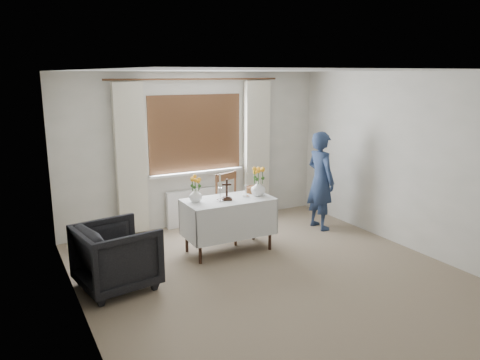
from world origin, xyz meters
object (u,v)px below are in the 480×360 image
Objects in this scene: wooden_cross at (227,190)px; flower_vase_left at (196,195)px; armchair at (117,256)px; flower_vase_right at (258,188)px; wooden_chair at (235,207)px; person at (321,181)px; altar_table at (228,225)px.

wooden_cross reaches higher than flower_vase_left.
armchair is 2.23m from flower_vase_right.
wooden_chair is at bearing 22.55° from flower_vase_left.
person is at bearing 28.21° from wooden_cross.
person reaches higher than armchair.
altar_table is 0.67m from flower_vase_left.
wooden_cross is (1.63, 0.40, 0.52)m from armchair.
wooden_cross is at bearing -147.82° from wooden_chair.
wooden_chair is 5.29× the size of flower_vase_left.
wooden_chair is at bearing 109.15° from flower_vase_right.
person is at bearing 10.75° from flower_vase_right.
altar_table is 0.52m from wooden_chair.
altar_table is at bearing -9.09° from flower_vase_left.
armchair is 0.54× the size of person.
person is 1.82m from wooden_cross.
wooden_cross reaches higher than armchair.
wooden_cross is (-0.04, -0.03, 0.53)m from altar_table.
person is 2.23m from flower_vase_left.
wooden_chair is 4.60× the size of flower_vase_right.
altar_table is 0.78× the size of person.
person is at bearing 3.66° from flower_vase_left.
flower_vase_right is at bearing 20.65° from wooden_cross.
altar_table is 1.73m from armchair.
wooden_chair is 1.18× the size of armchair.
wooden_chair is 2.16m from armchair.
wooden_chair reaches higher than flower_vase_left.
wooden_cross is 1.35× the size of flower_vase_right.
flower_vase_left reaches higher than altar_table.
flower_vase_right is at bearing -3.86° from altar_table.
flower_vase_right is (0.50, 0.00, -0.04)m from wooden_cross.
person reaches higher than wooden_chair.
armchair is 3.52m from person.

